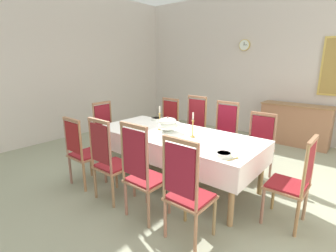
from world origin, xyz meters
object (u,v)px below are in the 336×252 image
object	(u,v)px
spoon_primary	(236,158)
bowl_near_right	(174,123)
chair_south_c	(143,172)
chair_south_d	(187,190)
dining_table	(175,138)
chair_south_b	(109,160)
candlestick_west	(160,120)
chair_head_east	(294,181)
chair_north_c	(223,135)
chair_north_b	(193,129)
chair_head_west	(107,129)
bowl_near_left	(224,154)
spoon_secondary	(170,123)
bowl_far_left	(157,119)
chair_south_a	(82,151)
chair_north_a	(167,125)
sideboard	(295,125)
soup_tureen	(168,124)
mounted_clock	(244,45)
candlestick_east	(193,127)
chair_north_d	(258,145)

from	to	relation	value
spoon_primary	bowl_near_right	bearing A→B (deg)	168.89
chair_south_c	chair_south_d	world-z (taller)	chair_south_c
dining_table	chair_south_b	xyz separation A→B (m)	(-0.34, -0.97, -0.13)
candlestick_west	chair_head_east	bearing A→B (deg)	-0.00
chair_north_c	chair_south_d	size ratio (longest dim) A/B	1.01
chair_north_b	chair_head_west	bearing A→B (deg)	36.27
bowl_near_left	bowl_near_right	size ratio (longest dim) A/B	0.99
chair_head_west	spoon_secondary	xyz separation A→B (m)	(1.22, 0.42, 0.24)
bowl_near_right	dining_table	bearing A→B (deg)	-49.94
bowl_far_left	bowl_near_left	bearing A→B (deg)	-25.30
chair_south_a	chair_head_west	xyz separation A→B (m)	(-0.68, 0.96, 0.00)
dining_table	chair_north_a	bearing A→B (deg)	135.48
bowl_near_left	bowl_far_left	xyz separation A→B (m)	(-1.79, 0.85, -0.00)
chair_north_b	chair_head_east	size ratio (longest dim) A/B	1.13
chair_head_west	sideboard	xyz separation A→B (m)	(2.60, 3.12, -0.09)
bowl_far_left	spoon_secondary	distance (m)	0.34
chair_south_c	soup_tureen	bearing A→B (deg)	114.09
soup_tureen	sideboard	xyz separation A→B (m)	(1.08, 3.12, -0.44)
mounted_clock	chair_north_c	bearing A→B (deg)	-72.23
candlestick_east	bowl_far_left	xyz separation A→B (m)	(-1.10, 0.46, -0.12)
chair_north_a	candlestick_east	xyz separation A→B (m)	(1.29, -0.97, 0.37)
chair_north_d	mounted_clock	world-z (taller)	mounted_clock
chair_south_d	dining_table	bearing A→B (deg)	133.13
chair_north_c	candlestick_east	xyz separation A→B (m)	(0.02, -0.97, 0.35)
chair_south_b	chair_south_c	distance (m)	0.63
chair_north_c	candlestick_east	distance (m)	1.03
bowl_far_left	mounted_clock	bearing A→B (deg)	83.97
bowl_near_left	sideboard	size ratio (longest dim) A/B	0.13
chair_south_a	sideboard	distance (m)	4.51
chair_north_b	chair_south_c	distance (m)	2.04
dining_table	chair_south_d	size ratio (longest dim) A/B	2.21
chair_south_b	chair_head_west	world-z (taller)	chair_south_b
chair_north_a	candlestick_west	world-z (taller)	candlestick_west
chair_south_a	chair_south_d	distance (m)	1.89
chair_north_a	spoon_secondary	distance (m)	0.80
candlestick_west	sideboard	bearing A→B (deg)	68.27
soup_tureen	bowl_near_right	world-z (taller)	soup_tureen
chair_north_a	chair_south_b	distance (m)	2.04
chair_north_c	bowl_near_right	size ratio (longest dim) A/B	6.14
spoon_primary	mounted_clock	size ratio (longest dim) A/B	0.64
chair_south_a	chair_south_b	world-z (taller)	chair_south_b
chair_north_c	mounted_clock	xyz separation A→B (m)	(-0.77, 2.39, 1.62)
chair_south_d	sideboard	bearing A→B (deg)	89.64
bowl_near_left	bowl_far_left	world-z (taller)	bowl_near_left
chair_head_west	bowl_far_left	distance (m)	1.02
chair_north_b	chair_head_west	xyz separation A→B (m)	(-1.32, -0.97, -0.04)
chair_north_d	candlestick_west	bearing A→B (deg)	38.33
soup_tureen	chair_south_a	bearing A→B (deg)	-130.86
dining_table	soup_tureen	xyz separation A→B (m)	(-0.15, -0.00, 0.19)
chair_north_c	chair_south_b	bearing A→B (deg)	72.12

